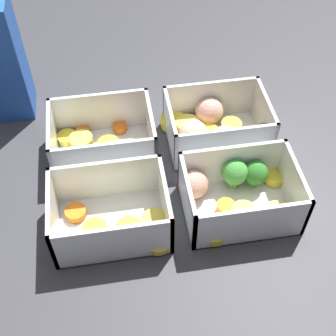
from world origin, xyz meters
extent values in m
plane|color=#38383D|center=(0.00, 0.00, 0.00)|extent=(4.00, 4.00, 0.00)
cube|color=white|center=(-0.08, -0.07, 0.00)|extent=(0.15, 0.11, 0.00)
cube|color=white|center=(-0.08, -0.12, 0.04)|extent=(0.15, 0.01, 0.07)
cube|color=white|center=(-0.08, -0.02, 0.04)|extent=(0.15, 0.00, 0.07)
cube|color=white|center=(-0.16, -0.07, 0.04)|extent=(0.01, 0.11, 0.07)
cube|color=white|center=(-0.01, -0.07, 0.04)|extent=(0.01, 0.11, 0.07)
cylinder|color=yellow|center=(-0.11, -0.08, 0.01)|extent=(0.04, 0.04, 0.02)
cylinder|color=yellow|center=(-0.06, -0.08, 0.01)|extent=(0.04, 0.04, 0.01)
cylinder|color=#DBC647|center=(-0.03, -0.08, 0.01)|extent=(0.04, 0.04, 0.02)
cylinder|color=#DBC647|center=(-0.03, -0.10, 0.01)|extent=(0.05, 0.05, 0.01)
cylinder|color=orange|center=(-0.13, -0.04, 0.01)|extent=(0.03, 0.03, 0.01)
cylinder|color=yellow|center=(-0.12, -0.10, 0.01)|extent=(0.05, 0.05, 0.01)
cube|color=white|center=(0.08, -0.07, 0.00)|extent=(0.15, 0.11, 0.00)
cube|color=white|center=(0.08, -0.12, 0.04)|extent=(0.15, 0.01, 0.07)
cube|color=white|center=(0.08, -0.02, 0.04)|extent=(0.15, 0.00, 0.07)
cube|color=white|center=(0.01, -0.07, 0.04)|extent=(0.01, 0.11, 0.07)
cube|color=white|center=(0.16, -0.07, 0.04)|extent=(0.01, 0.11, 0.07)
cylinder|color=#407A37|center=(0.12, -0.03, 0.01)|extent=(0.01, 0.01, 0.01)
sphere|color=#2D7228|center=(0.12, -0.03, 0.03)|extent=(0.03, 0.03, 0.03)
cylinder|color=yellow|center=(0.04, -0.11, 0.01)|extent=(0.04, 0.04, 0.01)
cylinder|color=#DBC647|center=(0.09, -0.08, 0.01)|extent=(0.04, 0.04, 0.02)
cylinder|color=orange|center=(0.07, -0.07, 0.01)|extent=(0.03, 0.03, 0.01)
sphere|color=tan|center=(0.03, -0.03, 0.02)|extent=(0.05, 0.05, 0.04)
cylinder|color=yellow|center=(0.15, -0.03, 0.01)|extent=(0.04, 0.04, 0.01)
cylinder|color=#DBC647|center=(0.07, -0.09, 0.01)|extent=(0.04, 0.04, 0.01)
cylinder|color=#DBC647|center=(0.13, -0.09, 0.01)|extent=(0.04, 0.04, 0.01)
cylinder|color=#519448|center=(0.09, -0.03, 0.01)|extent=(0.01, 0.01, 0.02)
sphere|color=#42933D|center=(0.09, -0.03, 0.03)|extent=(0.04, 0.04, 0.04)
cube|color=white|center=(-0.08, 0.07, 0.00)|extent=(0.15, 0.11, 0.00)
cube|color=white|center=(-0.08, 0.02, 0.04)|extent=(0.15, 0.00, 0.07)
cube|color=white|center=(-0.08, 0.12, 0.04)|extent=(0.15, 0.01, 0.07)
cube|color=white|center=(-0.16, 0.07, 0.04)|extent=(0.01, 0.11, 0.07)
cube|color=white|center=(-0.01, 0.07, 0.04)|extent=(0.01, 0.11, 0.07)
cylinder|color=yellow|center=(-0.14, 0.10, 0.01)|extent=(0.04, 0.04, 0.01)
cylinder|color=yellow|center=(-0.10, 0.03, 0.01)|extent=(0.04, 0.04, 0.01)
cylinder|color=orange|center=(-0.06, 0.11, 0.01)|extent=(0.02, 0.02, 0.01)
cylinder|color=#DBC647|center=(-0.12, 0.08, 0.01)|extent=(0.04, 0.04, 0.02)
cylinder|color=orange|center=(-0.04, 0.03, 0.01)|extent=(0.03, 0.03, 0.02)
cylinder|color=orange|center=(-0.03, 0.06, 0.01)|extent=(0.03, 0.03, 0.01)
cylinder|color=orange|center=(-0.11, 0.11, 0.01)|extent=(0.03, 0.03, 0.01)
sphere|color=tan|center=(-0.07, 0.04, 0.03)|extent=(0.06, 0.06, 0.04)
cylinder|color=yellow|center=(-0.08, 0.07, 0.01)|extent=(0.04, 0.04, 0.01)
cube|color=white|center=(0.08, 0.07, 0.00)|extent=(0.15, 0.11, 0.00)
cube|color=white|center=(0.08, 0.02, 0.04)|extent=(0.15, 0.00, 0.07)
cube|color=white|center=(0.08, 0.12, 0.04)|extent=(0.15, 0.01, 0.07)
cube|color=white|center=(0.01, 0.07, 0.04)|extent=(0.01, 0.11, 0.07)
cube|color=white|center=(0.16, 0.07, 0.04)|extent=(0.01, 0.11, 0.07)
cylinder|color=yellow|center=(0.03, 0.04, 0.01)|extent=(0.04, 0.04, 0.02)
sphere|color=#D19E8C|center=(0.08, 0.10, 0.03)|extent=(0.06, 0.06, 0.04)
cylinder|color=yellow|center=(0.11, 0.08, 0.01)|extent=(0.04, 0.04, 0.02)
sphere|color=beige|center=(0.05, 0.06, 0.02)|extent=(0.05, 0.05, 0.04)
cylinder|color=yellow|center=(0.02, 0.10, 0.01)|extent=(0.05, 0.05, 0.02)
sphere|color=#D19E8C|center=(0.09, 0.03, 0.03)|extent=(0.06, 0.06, 0.05)
cylinder|color=#DBC647|center=(0.04, 0.09, 0.01)|extent=(0.05, 0.05, 0.02)
cylinder|color=orange|center=(0.13, 0.04, 0.01)|extent=(0.03, 0.03, 0.01)
cylinder|color=yellow|center=(0.07, 0.07, 0.01)|extent=(0.03, 0.03, 0.01)
cylinder|color=#407A37|center=(0.15, 0.04, 0.01)|extent=(0.01, 0.01, 0.01)
sphere|color=#2D7228|center=(0.15, 0.04, 0.03)|extent=(0.03, 0.03, 0.03)
camera|label=1|loc=(-0.07, -0.41, 0.52)|focal=50.00mm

